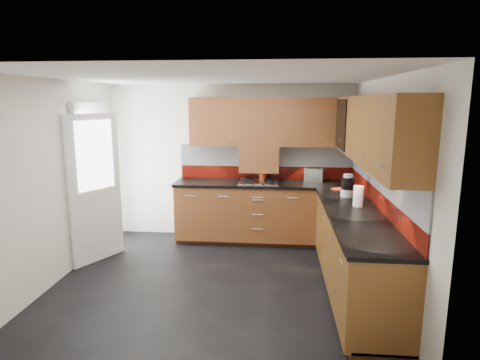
# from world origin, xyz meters

# --- Properties ---
(room) EXTENTS (4.00, 3.80, 2.64)m
(room) POSITION_xyz_m (0.00, 0.00, 1.50)
(room) COLOR black
(base_cabinets) EXTENTS (2.70, 3.20, 0.95)m
(base_cabinets) POSITION_xyz_m (1.07, 0.72, 0.44)
(base_cabinets) COLOR brown
(base_cabinets) RESTS_ON room
(countertop) EXTENTS (2.72, 3.22, 0.04)m
(countertop) POSITION_xyz_m (1.05, 0.70, 0.92)
(countertop) COLOR black
(countertop) RESTS_ON base_cabinets
(backsplash) EXTENTS (2.70, 3.20, 0.54)m
(backsplash) POSITION_xyz_m (1.28, 0.93, 1.21)
(backsplash) COLOR maroon
(backsplash) RESTS_ON countertop
(upper_cabinets) EXTENTS (2.50, 3.20, 0.72)m
(upper_cabinets) POSITION_xyz_m (1.23, 0.78, 1.84)
(upper_cabinets) COLOR brown
(upper_cabinets) RESTS_ON room
(extractor_hood) EXTENTS (0.60, 0.33, 0.40)m
(extractor_hood) POSITION_xyz_m (0.45, 1.64, 1.28)
(extractor_hood) COLOR brown
(extractor_hood) RESTS_ON room
(glass_cabinet) EXTENTS (0.32, 0.80, 0.66)m
(glass_cabinet) POSITION_xyz_m (1.71, 1.07, 1.87)
(glass_cabinet) COLOR black
(glass_cabinet) RESTS_ON room
(back_door) EXTENTS (0.42, 1.19, 2.04)m
(back_door) POSITION_xyz_m (-1.78, 0.75, 1.03)
(back_door) COLOR white
(back_door) RESTS_ON room
(gas_hob) EXTENTS (0.59, 0.52, 0.05)m
(gas_hob) POSITION_xyz_m (0.45, 1.47, 0.96)
(gas_hob) COLOR silver
(gas_hob) RESTS_ON countertop
(utensil_pot) EXTENTS (0.11, 0.11, 0.40)m
(utensil_pot) POSITION_xyz_m (0.50, 1.69, 1.03)
(utensil_pot) COLOR #E24915
(utensil_pot) RESTS_ON countertop
(toaster) EXTENTS (0.30, 0.21, 0.20)m
(toaster) POSITION_xyz_m (1.28, 1.65, 1.04)
(toaster) COLOR silver
(toaster) RESTS_ON countertop
(food_processor) EXTENTS (0.18, 0.18, 0.29)m
(food_processor) POSITION_xyz_m (1.62, 0.67, 1.07)
(food_processor) COLOR white
(food_processor) RESTS_ON countertop
(paper_towel) EXTENTS (0.13, 0.13, 0.24)m
(paper_towel) POSITION_xyz_m (1.66, 0.18, 1.06)
(paper_towel) COLOR white
(paper_towel) RESTS_ON countertop
(orange_cloth) EXTENTS (0.19, 0.18, 0.02)m
(orange_cloth) POSITION_xyz_m (1.57, 1.08, 0.95)
(orange_cloth) COLOR red
(orange_cloth) RESTS_ON countertop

